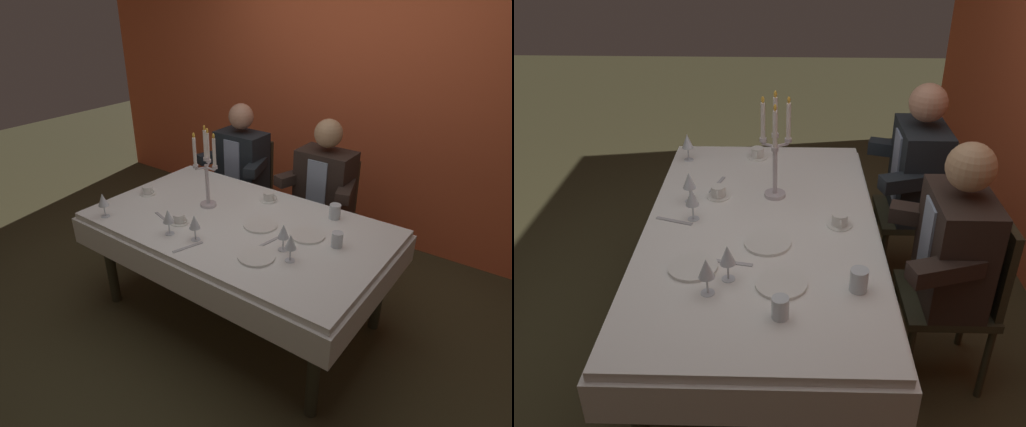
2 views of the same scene
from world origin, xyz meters
TOP-DOWN VIEW (x-y plane):
  - ground_plane at (0.00, 0.00)m, footprint 12.00×12.00m
  - back_wall at (0.00, 1.66)m, footprint 6.00×0.12m
  - dining_table at (0.00, 0.00)m, footprint 1.94×1.14m
  - candelabra at (-0.31, 0.06)m, footprint 0.15×0.17m
  - dinner_plate_0 at (0.45, 0.10)m, footprint 0.21×0.21m
  - dinner_plate_1 at (0.35, -0.27)m, footprint 0.21×0.21m
  - dinner_plate_2 at (0.15, 0.04)m, footprint 0.21×0.21m
  - wine_glass_0 at (0.51, -0.19)m, footprint 0.07×0.07m
  - wine_glass_1 at (-0.24, -0.37)m, footprint 0.07×0.07m
  - wine_glass_2 at (0.42, -0.11)m, footprint 0.07×0.07m
  - wine_glass_3 at (-0.74, -0.46)m, footprint 0.07×0.07m
  - wine_glass_4 at (-0.06, -0.33)m, footprint 0.07×0.07m
  - water_tumbler_0 at (0.65, 0.10)m, footprint 0.07×0.07m
  - water_tumbler_1 at (0.48, 0.41)m, footprint 0.07×0.07m
  - coffee_cup_0 at (-0.02, 0.38)m, footprint 0.13×0.12m
  - coffee_cup_1 at (-0.79, -0.05)m, footprint 0.13×0.12m
  - coffee_cup_2 at (-0.29, -0.23)m, footprint 0.13×0.12m
  - knife_0 at (-0.42, -0.25)m, footprint 0.19×0.07m
  - knife_1 at (-0.03, -0.42)m, footprint 0.08×0.19m
  - fork_2 at (0.31, -0.10)m, footprint 0.05×0.17m
  - seated_diner_0 at (-0.65, 0.89)m, footprint 0.63×0.48m
  - seated_diner_1 at (0.15, 0.89)m, footprint 0.63×0.48m

SIDE VIEW (x-z plane):
  - ground_plane at x=0.00m, z-range 0.00..0.00m
  - dining_table at x=0.00m, z-range 0.25..0.99m
  - seated_diner_0 at x=-0.65m, z-range 0.12..1.36m
  - seated_diner_1 at x=0.15m, z-range 0.12..1.36m
  - knife_0 at x=-0.42m, z-range 0.74..0.75m
  - knife_1 at x=-0.03m, z-range 0.74..0.75m
  - fork_2 at x=0.31m, z-range 0.74..0.75m
  - dinner_plate_0 at x=0.45m, z-range 0.74..0.75m
  - dinner_plate_1 at x=0.35m, z-range 0.74..0.75m
  - dinner_plate_2 at x=0.15m, z-range 0.74..0.75m
  - coffee_cup_0 at x=-0.02m, z-range 0.74..0.80m
  - coffee_cup_1 at x=-0.79m, z-range 0.74..0.80m
  - coffee_cup_2 at x=-0.29m, z-range 0.74..0.80m
  - water_tumbler_0 at x=0.65m, z-range 0.74..0.83m
  - water_tumbler_1 at x=0.48m, z-range 0.74..0.84m
  - wine_glass_0 at x=0.51m, z-range 0.77..0.94m
  - wine_glass_1 at x=-0.24m, z-range 0.77..0.94m
  - wine_glass_4 at x=-0.06m, z-range 0.77..0.94m
  - wine_glass_2 at x=0.42m, z-range 0.77..0.94m
  - wine_glass_3 at x=-0.74m, z-range 0.77..0.94m
  - candelabra at x=-0.31m, z-range 0.71..1.27m
  - back_wall at x=0.00m, z-range 0.00..2.70m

